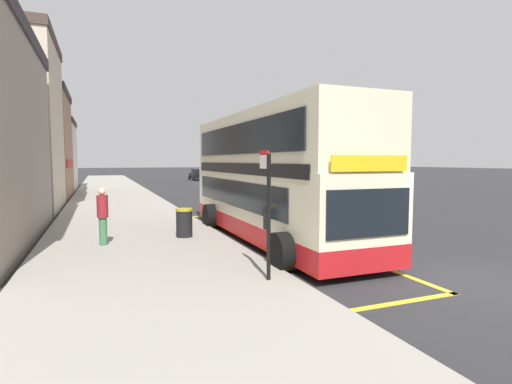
# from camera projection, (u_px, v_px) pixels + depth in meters

# --- Properties ---
(ground_plane) EXTENTS (260.00, 260.00, 0.00)m
(ground_plane) POSITION_uv_depth(u_px,v_px,m) (188.00, 189.00, 38.99)
(ground_plane) COLOR #28282B
(pavement_near) EXTENTS (6.00, 76.00, 0.14)m
(pavement_near) POSITION_uv_depth(u_px,v_px,m) (113.00, 190.00, 36.41)
(pavement_near) COLOR gray
(pavement_near) RESTS_ON ground
(double_decker_bus) EXTENTS (3.29, 10.95, 4.40)m
(double_decker_bus) POSITION_uv_depth(u_px,v_px,m) (271.00, 181.00, 13.92)
(double_decker_bus) COLOR beige
(double_decker_bus) RESTS_ON ground
(bus_bay_markings) EXTENTS (2.81, 13.48, 0.01)m
(bus_bay_markings) POSITION_uv_depth(u_px,v_px,m) (269.00, 239.00, 13.94)
(bus_bay_markings) COLOR yellow
(bus_bay_markings) RESTS_ON ground
(bus_stop_sign) EXTENTS (0.09, 0.51, 2.86)m
(bus_stop_sign) POSITION_uv_depth(u_px,v_px,m) (267.00, 205.00, 8.73)
(bus_stop_sign) COLOR black
(bus_stop_sign) RESTS_ON pavement_near
(terrace_end) EXTENTS (7.55, 7.29, 7.56)m
(terrace_end) POSITION_uv_depth(u_px,v_px,m) (32.00, 155.00, 36.64)
(terrace_end) COLOR silver
(terrace_end) RESTS_ON ground
(parked_car_black_kerbside) EXTENTS (2.09, 4.20, 1.62)m
(parked_car_black_kerbside) POSITION_uv_depth(u_px,v_px,m) (198.00, 175.00, 56.83)
(parked_car_black_kerbside) COLOR black
(parked_car_black_kerbside) RESTS_ON ground
(parked_car_black_across) EXTENTS (2.09, 4.20, 1.62)m
(parked_car_black_across) POSITION_uv_depth(u_px,v_px,m) (232.00, 183.00, 34.52)
(parked_car_black_across) COLOR black
(parked_car_black_across) RESTS_ON ground
(parked_car_teal_far) EXTENTS (2.09, 4.20, 1.62)m
(parked_car_teal_far) POSITION_uv_depth(u_px,v_px,m) (233.00, 180.00, 41.00)
(parked_car_teal_far) COLOR #196066
(parked_car_teal_far) RESTS_ON ground
(pedestrian_waiting_near_sign) EXTENTS (0.34, 0.34, 1.80)m
(pedestrian_waiting_near_sign) POSITION_uv_depth(u_px,v_px,m) (103.00, 214.00, 12.33)
(pedestrian_waiting_near_sign) COLOR #3F724C
(pedestrian_waiting_near_sign) RESTS_ON pavement_near
(litter_bin) EXTENTS (0.59, 0.59, 0.99)m
(litter_bin) POSITION_uv_depth(u_px,v_px,m) (184.00, 223.00, 13.71)
(litter_bin) COLOR black
(litter_bin) RESTS_ON pavement_near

